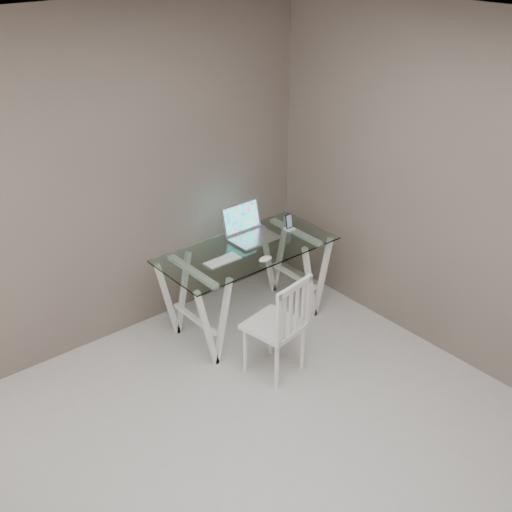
# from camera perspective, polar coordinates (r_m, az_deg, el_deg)

# --- Properties ---
(room) EXTENTS (4.50, 4.52, 2.71)m
(room) POSITION_cam_1_polar(r_m,az_deg,el_deg) (3.18, 2.43, 0.28)
(room) COLOR #BCB9B5
(room) RESTS_ON ground
(desk) EXTENTS (1.50, 0.70, 0.75)m
(desk) POSITION_cam_1_polar(r_m,az_deg,el_deg) (5.50, -0.79, -2.69)
(desk) COLOR silver
(desk) RESTS_ON ground
(chair) EXTENTS (0.45, 0.45, 0.86)m
(chair) POSITION_cam_1_polar(r_m,az_deg,el_deg) (4.86, 2.30, -5.97)
(chair) COLOR white
(chair) RESTS_ON ground
(laptop) EXTENTS (0.39, 0.34, 0.28)m
(laptop) POSITION_cam_1_polar(r_m,az_deg,el_deg) (5.49, -0.69, 2.37)
(laptop) COLOR silver
(laptop) RESTS_ON desk
(keyboard) EXTENTS (0.31, 0.13, 0.01)m
(keyboard) POSITION_cam_1_polar(r_m,az_deg,el_deg) (5.13, -3.05, -0.44)
(keyboard) COLOR silver
(keyboard) RESTS_ON desk
(mouse) EXTENTS (0.12, 0.07, 0.04)m
(mouse) POSITION_cam_1_polar(r_m,az_deg,el_deg) (5.12, 0.84, -0.27)
(mouse) COLOR white
(mouse) RESTS_ON desk
(phone_dock) EXTENTS (0.08, 0.08, 0.14)m
(phone_dock) POSITION_cam_1_polar(r_m,az_deg,el_deg) (5.63, 2.97, 2.72)
(phone_dock) COLOR white
(phone_dock) RESTS_ON desk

